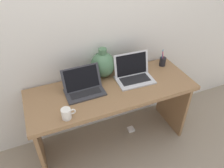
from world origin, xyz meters
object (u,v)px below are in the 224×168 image
at_px(coffee_mug, 67,114).
at_px(green_vase, 103,64).
at_px(laptop_left, 83,86).
at_px(power_brick, 131,129).
at_px(pen_cup, 163,61).
at_px(laptop_right, 133,73).

bearing_deg(coffee_mug, green_vase, 43.34).
bearing_deg(laptop_left, coffee_mug, -128.09).
relative_size(laptop_left, power_brick, 4.94).
relative_size(laptop_left, pen_cup, 1.89).
bearing_deg(green_vase, laptop_right, -31.34).
height_order(laptop_left, green_vase, green_vase).
bearing_deg(laptop_right, pen_cup, 12.87).
distance_m(laptop_right, power_brick, 0.78).
xyz_separation_m(laptop_right, pen_cup, (0.39, 0.09, -0.01)).
xyz_separation_m(green_vase, coffee_mug, (-0.46, -0.44, -0.08)).
bearing_deg(laptop_left, pen_cup, 6.46).
bearing_deg(green_vase, laptop_left, -146.65).
height_order(laptop_left, power_brick, laptop_left).
xyz_separation_m(laptop_left, power_brick, (0.51, -0.02, -0.78)).
bearing_deg(laptop_right, green_vase, 148.66).
bearing_deg(laptop_left, power_brick, -1.95).
distance_m(laptop_right, green_vase, 0.30).
xyz_separation_m(laptop_left, laptop_right, (0.50, 0.01, 0.00)).
xyz_separation_m(green_vase, pen_cup, (0.64, -0.06, -0.08)).
relative_size(laptop_right, pen_cup, 1.96).
bearing_deg(pen_cup, laptop_left, -173.54).
bearing_deg(coffee_mug, laptop_left, 51.91).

